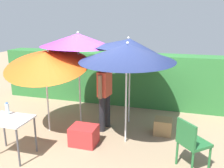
# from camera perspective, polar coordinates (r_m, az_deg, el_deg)

# --- Properties ---
(ground_plane) EXTENTS (24.00, 24.00, 0.00)m
(ground_plane) POSITION_cam_1_polar(r_m,az_deg,el_deg) (5.55, -0.90, -11.82)
(ground_plane) COLOR #9E8466
(hedge_row) EXTENTS (8.00, 0.70, 1.53)m
(hedge_row) POSITION_cam_1_polar(r_m,az_deg,el_deg) (7.29, 4.24, 1.20)
(hedge_row) COLOR #2D7033
(hedge_row) RESTS_ON ground_plane
(umbrella_rainbow) EXTENTS (1.99, 1.96, 2.32)m
(umbrella_rainbow) POSITION_cam_1_polar(r_m,az_deg,el_deg) (5.72, 4.05, 8.89)
(umbrella_rainbow) COLOR silver
(umbrella_rainbow) RESTS_ON ground_plane
(umbrella_orange) EXTENTS (1.75, 1.74, 2.23)m
(umbrella_orange) POSITION_cam_1_polar(r_m,az_deg,el_deg) (5.73, -8.00, 10.18)
(umbrella_orange) COLOR silver
(umbrella_orange) RESTS_ON ground_plane
(umbrella_yellow) EXTENTS (1.88, 1.89, 2.10)m
(umbrella_yellow) POSITION_cam_1_polar(r_m,az_deg,el_deg) (4.69, 3.55, 7.36)
(umbrella_yellow) COLOR silver
(umbrella_yellow) RESTS_ON ground_plane
(umbrella_navy) EXTENTS (1.87, 1.86, 2.12)m
(umbrella_navy) POSITION_cam_1_polar(r_m,az_deg,el_deg) (5.41, -15.14, 5.69)
(umbrella_navy) COLOR silver
(umbrella_navy) RESTS_ON ground_plane
(person_vendor) EXTENTS (0.26, 0.56, 1.88)m
(person_vendor) POSITION_cam_1_polar(r_m,az_deg,el_deg) (5.50, -1.75, -1.56)
(person_vendor) COLOR black
(person_vendor) RESTS_ON ground_plane
(chair_plastic) EXTENTS (0.62, 0.62, 0.89)m
(chair_plastic) POSITION_cam_1_polar(r_m,az_deg,el_deg) (4.41, 18.11, -12.72)
(chair_plastic) COLOR #236633
(chair_plastic) RESTS_ON ground_plane
(cooler_box) EXTENTS (0.54, 0.44, 0.39)m
(cooler_box) POSITION_cam_1_polar(r_m,az_deg,el_deg) (5.12, -6.61, -11.89)
(cooler_box) COLOR red
(cooler_box) RESTS_ON ground_plane
(crate_cardboard) EXTENTS (0.38, 0.37, 0.35)m
(crate_cardboard) POSITION_cam_1_polar(r_m,az_deg,el_deg) (5.64, 11.89, -9.74)
(crate_cardboard) COLOR #9E7A4C
(crate_cardboard) RESTS_ON ground_plane
(folding_table) EXTENTS (0.80, 0.60, 0.76)m
(folding_table) POSITION_cam_1_polar(r_m,az_deg,el_deg) (4.88, -23.08, -8.49)
(folding_table) COLOR #4C4C51
(folding_table) RESTS_ON ground_plane
(bottle_water) EXTENTS (0.07, 0.07, 0.24)m
(bottle_water) POSITION_cam_1_polar(r_m,az_deg,el_deg) (5.00, -23.39, -5.38)
(bottle_water) COLOR silver
(bottle_water) RESTS_ON folding_table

